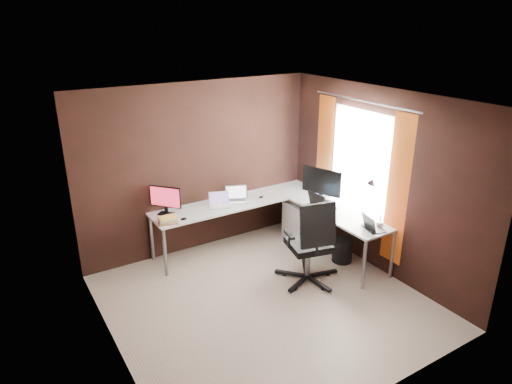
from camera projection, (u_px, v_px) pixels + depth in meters
room at (287, 200)px, 5.44m from camera, size 3.60×3.60×2.50m
desk at (275, 210)px, 6.67m from camera, size 2.65×2.25×0.73m
drawer_pedestal at (302, 221)px, 7.18m from camera, size 0.42×0.50×0.60m
monitor_left at (165, 199)px, 6.31m from camera, size 0.32×0.37×0.41m
monitor_right at (322, 183)px, 6.72m from camera, size 0.27×0.60×0.52m
laptop_white at (219, 203)px, 6.65m from camera, size 0.35×0.30×0.20m
laptop_silver at (237, 198)px, 6.83m from camera, size 0.40×0.35×0.22m
laptop_black_big at (320, 204)px, 6.59m from camera, size 0.28×0.38×0.24m
laptop_black_small at (372, 226)px, 5.92m from camera, size 0.28×0.34×0.20m
book_stack at (168, 220)px, 6.11m from camera, size 0.30×0.26×0.08m
mouse_left at (184, 219)px, 6.20m from camera, size 0.09×0.06×0.03m
mouse_corner at (261, 197)px, 6.95m from camera, size 0.09×0.07×0.03m
desk_lamp at (375, 197)px, 5.89m from camera, size 0.20×0.24×0.64m
office_chair at (309, 258)px, 6.00m from camera, size 0.67×0.69×1.19m
wastebasket at (342, 251)px, 6.57m from camera, size 0.30×0.30×0.33m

